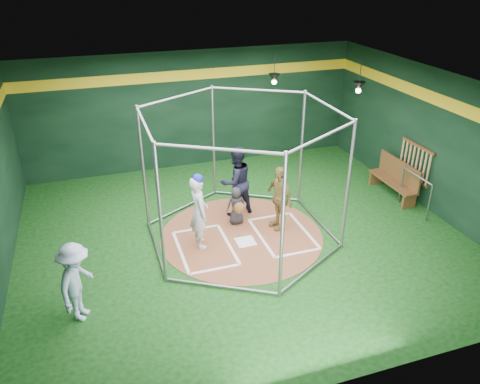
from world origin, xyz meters
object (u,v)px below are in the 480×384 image
object	(u,v)px
batter_figure	(199,211)
visitor_leopard	(279,198)
umpire	(236,181)
dugout_bench	(396,178)

from	to	relation	value
batter_figure	visitor_leopard	xyz separation A→B (m)	(1.98, 0.17, -0.09)
visitor_leopard	umpire	xyz separation A→B (m)	(-0.76, 0.95, 0.11)
visitor_leopard	umpire	bearing A→B (deg)	-152.56
batter_figure	visitor_leopard	size ratio (longest dim) A/B	1.11
umpire	dugout_bench	distance (m)	4.45
batter_figure	dugout_bench	bearing A→B (deg)	7.63
visitor_leopard	dugout_bench	xyz separation A→B (m)	(3.66, 0.59, -0.29)
umpire	batter_figure	bearing A→B (deg)	26.77
visitor_leopard	umpire	world-z (taller)	umpire
visitor_leopard	dugout_bench	bearing A→B (deg)	87.87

